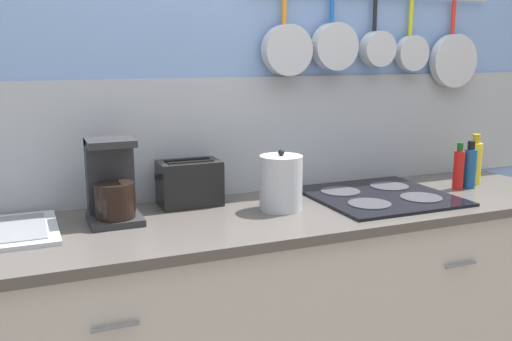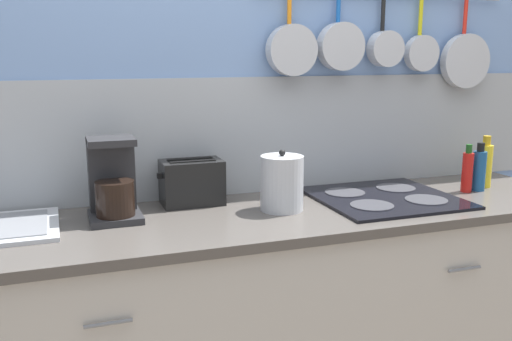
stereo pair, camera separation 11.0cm
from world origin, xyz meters
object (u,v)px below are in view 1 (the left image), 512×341
(coffee_maker, at_px, (112,187))
(toaster, at_px, (190,183))
(bottle_sesame_oil, at_px, (475,162))
(bottle_dish_soap, at_px, (470,167))
(bottle_vinegar, at_px, (459,169))
(kettle, at_px, (281,183))

(coffee_maker, distance_m, toaster, 0.32)
(bottle_sesame_oil, bearing_deg, toaster, 173.39)
(bottle_dish_soap, height_order, bottle_sesame_oil, bottle_sesame_oil)
(bottle_vinegar, height_order, bottle_dish_soap, bottle_dish_soap)
(kettle, distance_m, bottle_dish_soap, 0.91)
(toaster, height_order, kettle, kettle)
(coffee_maker, distance_m, kettle, 0.61)
(bottle_sesame_oil, bearing_deg, bottle_dish_soap, -146.93)
(toaster, distance_m, bottle_vinegar, 1.16)
(toaster, relative_size, kettle, 1.09)
(coffee_maker, bearing_deg, bottle_sesame_oil, -1.81)
(kettle, distance_m, bottle_sesame_oil, 0.98)
(coffee_maker, bearing_deg, kettle, -9.17)
(bottle_sesame_oil, bearing_deg, bottle_vinegar, -160.10)
(toaster, height_order, bottle_vinegar, bottle_vinegar)
(bottle_dish_soap, bearing_deg, bottle_vinegar, -177.73)
(coffee_maker, bearing_deg, bottle_dish_soap, -3.62)
(toaster, height_order, bottle_dish_soap, bottle_dish_soap)
(bottle_dish_soap, bearing_deg, kettle, -179.88)
(bottle_vinegar, bearing_deg, bottle_dish_soap, 2.27)
(coffee_maker, xyz_separation_m, bottle_vinegar, (1.45, -0.10, -0.03))
(bottle_vinegar, distance_m, bottle_sesame_oil, 0.14)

